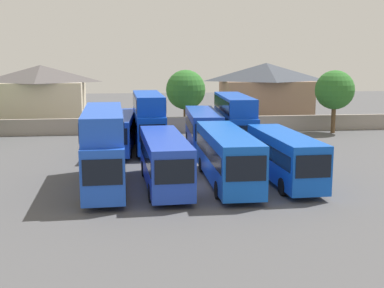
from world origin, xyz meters
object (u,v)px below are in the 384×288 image
object	(u,v)px
bus_4	(284,155)
house_terrace_centre	(266,93)
house_terrace_left	(42,96)
bus_3	(227,154)
bus_5	(119,130)
bus_8	(234,119)
bus_2	(164,158)
bus_1	(104,144)
bus_7	(203,127)
tree_right_of_lot	(186,90)
bus_6	(148,119)
tree_behind_wall	(335,90)

from	to	relation	value
bus_4	house_terrace_centre	distance (m)	31.53
house_terrace_left	house_terrace_centre	size ratio (longest dim) A/B	0.89
bus_3	house_terrace_left	size ratio (longest dim) A/B	1.13
bus_5	house_terrace_centre	world-z (taller)	house_terrace_centre
bus_5	house_terrace_centre	size ratio (longest dim) A/B	1.00
bus_4	bus_8	distance (m)	13.48
bus_2	bus_3	bearing A→B (deg)	93.44
bus_1	house_terrace_centre	distance (m)	36.17
house_terrace_left	bus_4	bearing A→B (deg)	-54.67
bus_2	house_terrace_left	distance (m)	32.24
bus_2	bus_8	size ratio (longest dim) A/B	0.95
bus_1	bus_5	xyz separation A→B (m)	(0.71, 13.31, -1.00)
bus_2	bus_5	xyz separation A→B (m)	(-3.17, 13.59, -0.05)
bus_7	tree_right_of_lot	xyz separation A→B (m)	(-0.19, 12.76, 2.65)
house_terrace_left	bus_5	bearing A→B (deg)	-59.50
bus_4	house_terrace_centre	world-z (taller)	house_terrace_centre
bus_2	bus_4	world-z (taller)	bus_2
bus_6	house_terrace_centre	bearing A→B (deg)	136.41
tree_right_of_lot	bus_6	bearing A→B (deg)	-111.06
house_terrace_left	tree_right_of_lot	world-z (taller)	house_terrace_left
bus_2	house_terrace_left	size ratio (longest dim) A/B	1.03
bus_7	bus_1	bearing A→B (deg)	-29.82
tree_behind_wall	bus_4	bearing A→B (deg)	-120.10
bus_8	tree_right_of_lot	xyz separation A→B (m)	(-3.20, 12.39, 1.90)
bus_3	tree_behind_wall	bearing A→B (deg)	142.79
bus_5	tree_behind_wall	world-z (taller)	tree_behind_wall
bus_4	bus_8	size ratio (longest dim) A/B	0.93
bus_5	bus_7	xyz separation A→B (m)	(7.65, -0.19, 0.14)
tree_behind_wall	tree_right_of_lot	world-z (taller)	tree_behind_wall
bus_2	bus_3	size ratio (longest dim) A/B	0.91
bus_1	tree_right_of_lot	distance (m)	27.20
bus_1	bus_3	size ratio (longest dim) A/B	0.95
bus_8	tree_right_of_lot	size ratio (longest dim) A/B	1.60
bus_1	tree_right_of_lot	bearing A→B (deg)	160.53
bus_2	tree_right_of_lot	distance (m)	26.66
bus_3	bus_4	bearing A→B (deg)	89.33
bus_3	bus_7	xyz separation A→B (m)	(0.29, 13.00, 0.00)
bus_7	house_terrace_centre	world-z (taller)	house_terrace_centre
bus_1	bus_6	size ratio (longest dim) A/B	1.07
bus_3	bus_5	bearing A→B (deg)	-150.55
house_terrace_centre	bus_5	bearing A→B (deg)	-136.49
tree_right_of_lot	bus_4	bearing A→B (deg)	-81.54
bus_5	bus_4	bearing A→B (deg)	43.62
bus_5	bus_7	size ratio (longest dim) A/B	1.10
bus_6	bus_7	size ratio (longest dim) A/B	0.98
bus_2	tree_behind_wall	xyz separation A→B (m)	(20.49, 21.67, 2.87)
bus_8	house_terrace_centre	xyz separation A→B (m)	(7.69, 17.23, 1.17)
bus_6	house_terrace_left	xyz separation A→B (m)	(-12.09, 15.94, 0.93)
bus_1	tree_right_of_lot	size ratio (longest dim) A/B	1.58
tree_right_of_lot	bus_1	bearing A→B (deg)	-107.52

